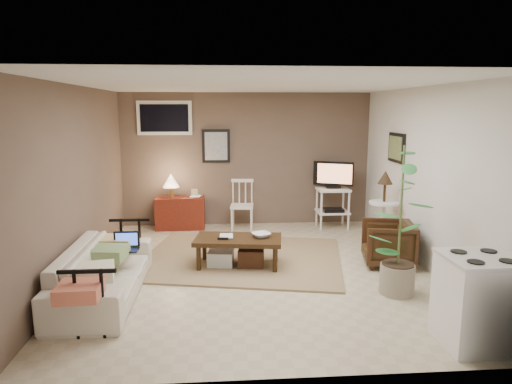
{
  "coord_description": "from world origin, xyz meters",
  "views": [
    {
      "loc": [
        -0.44,
        -5.76,
        2.1
      ],
      "look_at": [
        0.01,
        0.35,
        0.99
      ],
      "focal_mm": 32.0,
      "sensor_mm": 36.0,
      "label": 1
    }
  ],
  "objects": [
    {
      "name": "floor",
      "position": [
        0.0,
        0.0,
        0.0
      ],
      "size": [
        5.0,
        5.0,
        0.0
      ],
      "primitive_type": "plane",
      "color": "#C1B293",
      "rests_on": "ground"
    },
    {
      "name": "art_back",
      "position": [
        -0.55,
        2.48,
        1.45
      ],
      "size": [
        0.5,
        0.03,
        0.6
      ],
      "primitive_type": "cube",
      "color": "black"
    },
    {
      "name": "art_right",
      "position": [
        2.23,
        1.05,
        1.52
      ],
      "size": [
        0.03,
        0.6,
        0.45
      ],
      "primitive_type": "cube",
      "color": "black"
    },
    {
      "name": "window",
      "position": [
        -1.45,
        2.48,
        1.95
      ],
      "size": [
        0.96,
        0.03,
        0.6
      ],
      "primitive_type": "cube",
      "color": "white"
    },
    {
      "name": "rug",
      "position": [
        -0.19,
        0.46,
        0.01
      ],
      "size": [
        3.15,
        2.72,
        0.03
      ],
      "primitive_type": "cube",
      "rotation": [
        0.0,
        0.0,
        -0.2
      ],
      "color": "#9A7A5A",
      "rests_on": "floor"
    },
    {
      "name": "coffee_table",
      "position": [
        -0.25,
        0.12,
        0.24
      ],
      "size": [
        1.22,
        0.74,
        0.44
      ],
      "color": "#331E0E",
      "rests_on": "floor"
    },
    {
      "name": "sofa",
      "position": [
        -1.8,
        -0.74,
        0.39
      ],
      "size": [
        0.58,
        2.0,
        0.78
      ],
      "primitive_type": "imported",
      "rotation": [
        0.0,
        0.0,
        1.57
      ],
      "color": "beige",
      "rests_on": "floor"
    },
    {
      "name": "sofa_pillows",
      "position": [
        -1.75,
        -0.97,
        0.48
      ],
      "size": [
        0.38,
        1.9,
        0.13
      ],
      "primitive_type": null,
      "color": "beige",
      "rests_on": "sofa"
    },
    {
      "name": "sofa_end_rails",
      "position": [
        -1.68,
        -0.74,
        0.34
      ],
      "size": [
        0.54,
        2.0,
        0.67
      ],
      "primitive_type": null,
      "color": "black",
      "rests_on": "floor"
    },
    {
      "name": "laptop",
      "position": [
        -1.61,
        -0.4,
        0.51
      ],
      "size": [
        0.31,
        0.22,
        0.21
      ],
      "color": "black",
      "rests_on": "sofa"
    },
    {
      "name": "red_console",
      "position": [
        -1.21,
        2.23,
        0.34
      ],
      "size": [
        0.86,
        0.38,
        0.99
      ],
      "color": "maroon",
      "rests_on": "floor"
    },
    {
      "name": "spindle_chair",
      "position": [
        -0.1,
        2.14,
        0.41
      ],
      "size": [
        0.43,
        0.43,
        0.87
      ],
      "color": "white",
      "rests_on": "floor"
    },
    {
      "name": "tv_stand",
      "position": [
        1.52,
        2.11,
        0.63
      ],
      "size": [
        0.67,
        0.46,
        1.19
      ],
      "color": "white",
      "rests_on": "floor"
    },
    {
      "name": "side_table",
      "position": [
        1.99,
        0.83,
        0.74
      ],
      "size": [
        0.45,
        0.45,
        1.2
      ],
      "color": "white",
      "rests_on": "floor"
    },
    {
      "name": "armchair",
      "position": [
        1.79,
        0.07,
        0.33
      ],
      "size": [
        0.71,
        0.75,
        0.67
      ],
      "primitive_type": "imported",
      "rotation": [
        0.0,
        0.0,
        -1.76
      ],
      "color": "black",
      "rests_on": "floor"
    },
    {
      "name": "potted_plant",
      "position": [
        1.55,
        -0.91,
        0.93
      ],
      "size": [
        0.44,
        0.44,
        1.74
      ],
      "color": "gray",
      "rests_on": "floor"
    },
    {
      "name": "stove",
      "position": [
        1.83,
        -2.09,
        0.42
      ],
      "size": [
        0.64,
        0.6,
        0.84
      ],
      "color": "white",
      "rests_on": "floor"
    },
    {
      "name": "bowl",
      "position": [
        0.07,
        0.12,
        0.53
      ],
      "size": [
        0.24,
        0.15,
        0.24
      ],
      "primitive_type": "imported",
      "rotation": [
        0.0,
        0.0,
        0.43
      ],
      "color": "#331E0E",
      "rests_on": "coffee_table"
    },
    {
      "name": "book_table",
      "position": [
        -0.49,
        0.17,
        0.53
      ],
      "size": [
        0.18,
        0.02,
        0.24
      ],
      "primitive_type": "imported",
      "rotation": [
        0.0,
        0.0,
        -0.02
      ],
      "color": "#331E0E",
      "rests_on": "coffee_table"
    },
    {
      "name": "book_console",
      "position": [
        -1.0,
        2.24,
        0.69
      ],
      "size": [
        0.17,
        0.08,
        0.23
      ],
      "primitive_type": "imported",
      "rotation": [
        0.0,
        0.0,
        -0.33
      ],
      "color": "#331E0E",
      "rests_on": "red_console"
    }
  ]
}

